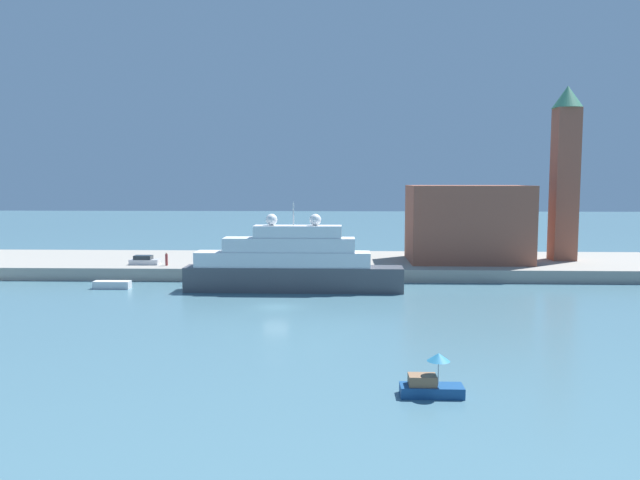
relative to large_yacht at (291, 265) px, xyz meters
The scene contains 10 objects.
ground 10.19m from the large_yacht, 94.67° to the right, with size 400.00×400.00×0.00m, color slate.
quay_dock 17.19m from the large_yacht, 92.65° to the left, with size 110.00×21.31×1.72m, color gray.
large_yacht is the anchor object (origin of this frame).
small_motorboat 38.04m from the large_yacht, 71.97° to the right, with size 3.91×1.48×2.74m.
work_barge 22.47m from the large_yacht, behind, with size 4.48×1.43×0.94m, color silver.
harbor_building 28.98m from the large_yacht, 32.86° to the left, with size 16.68×11.33×10.90m, color #93513D.
bell_tower 43.81m from the large_yacht, 24.48° to the left, with size 4.32×4.32×25.08m.
parked_car 23.66m from the large_yacht, 153.93° to the left, with size 4.00×1.66×1.26m.
person_figure 20.17m from the large_yacht, 152.24° to the left, with size 0.36×0.36×1.81m.
mooring_bollard 7.62m from the large_yacht, 100.76° to the left, with size 0.51×0.51×0.70m, color black.
Camera 1 is at (7.01, -64.14, 13.44)m, focal length 34.78 mm.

